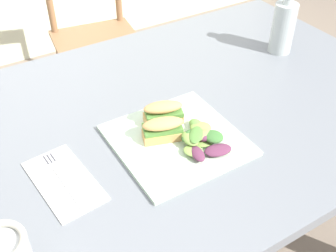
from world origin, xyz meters
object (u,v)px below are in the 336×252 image
(chair_wooden_far, at_px, (96,37))
(sandwich_half_front, at_px, (163,129))
(fork_on_napkin, at_px, (60,175))
(bottle_cold_brew, at_px, (283,30))
(dining_table, at_px, (178,143))
(plate_lunch, at_px, (177,140))
(sandwich_half_back, at_px, (164,113))

(chair_wooden_far, distance_m, sandwich_half_front, 1.20)
(sandwich_half_front, relative_size, fork_on_napkin, 0.56)
(fork_on_napkin, relative_size, bottle_cold_brew, 0.92)
(dining_table, relative_size, sandwich_half_front, 12.68)
(plate_lunch, distance_m, fork_on_napkin, 0.28)
(dining_table, distance_m, bottle_cold_brew, 0.49)
(bottle_cold_brew, bearing_deg, fork_on_napkin, -168.01)
(fork_on_napkin, bearing_deg, bottle_cold_brew, 11.99)
(chair_wooden_far, distance_m, fork_on_napkin, 1.26)
(bottle_cold_brew, bearing_deg, dining_table, -168.09)
(dining_table, height_order, chair_wooden_far, chair_wooden_far)
(sandwich_half_front, bearing_deg, fork_on_napkin, 176.58)
(dining_table, distance_m, plate_lunch, 0.18)
(dining_table, xyz_separation_m, bottle_cold_brew, (0.44, 0.09, 0.19))
(chair_wooden_far, height_order, sandwich_half_back, chair_wooden_far)
(sandwich_half_back, xyz_separation_m, bottle_cold_brew, (0.51, 0.13, 0.04))
(dining_table, relative_size, chair_wooden_far, 1.52)
(chair_wooden_far, bearing_deg, plate_lunch, -102.56)
(chair_wooden_far, bearing_deg, bottle_cold_brew, -74.52)
(dining_table, xyz_separation_m, fork_on_napkin, (-0.35, -0.07, 0.13))
(bottle_cold_brew, bearing_deg, chair_wooden_far, 105.48)
(plate_lunch, distance_m, sandwich_half_back, 0.08)
(dining_table, height_order, fork_on_napkin, fork_on_napkin)
(chair_wooden_far, bearing_deg, sandwich_half_back, -103.04)
(chair_wooden_far, bearing_deg, fork_on_napkin, -115.59)
(fork_on_napkin, bearing_deg, dining_table, 12.09)
(sandwich_half_front, bearing_deg, sandwich_half_back, 56.82)
(bottle_cold_brew, bearing_deg, plate_lunch, -158.61)
(sandwich_half_front, xyz_separation_m, bottle_cold_brew, (0.54, 0.18, 0.04))
(dining_table, bearing_deg, bottle_cold_brew, 11.91)
(plate_lunch, relative_size, sandwich_half_back, 2.72)
(sandwich_half_front, relative_size, bottle_cold_brew, 0.52)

